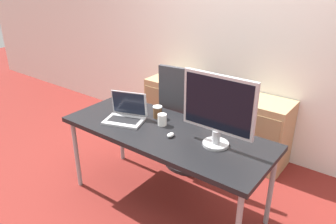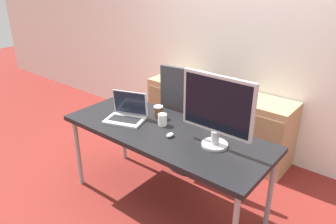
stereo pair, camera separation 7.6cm
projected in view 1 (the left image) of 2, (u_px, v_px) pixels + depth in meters
ground_plane at (166, 202)px, 2.94m from camera, size 14.00×14.00×0.00m
wall_back at (244, 33)px, 3.38m from camera, size 10.00×0.05×2.60m
desk at (165, 136)px, 2.66m from camera, size 1.75×0.70×0.72m
office_chair at (188, 128)px, 3.31m from camera, size 0.56×0.59×1.11m
cabinet_left at (172, 107)px, 3.99m from camera, size 0.54×0.42×0.71m
cabinet_right at (261, 133)px, 3.37m from camera, size 0.54×0.42×0.71m
laptop_center at (126, 115)px, 2.80m from camera, size 0.38×0.33×0.23m
monitor at (218, 109)px, 2.31m from camera, size 0.56×0.19×0.54m
mouse at (171, 135)px, 2.53m from camera, size 0.05×0.07×0.03m
coffee_cup_white at (162, 120)px, 2.71m from camera, size 0.07×0.07×0.10m
coffee_cup_brown at (158, 112)px, 2.84m from camera, size 0.08×0.08×0.11m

